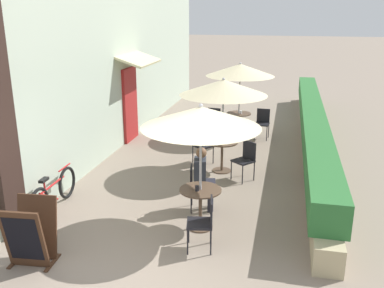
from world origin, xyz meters
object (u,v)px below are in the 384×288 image
patio_umbrella_near (201,117)px  cafe_chair_mid_right (246,158)px  patio_table_near (200,201)px  coffee_cup_near (197,188)px  bicycle_leaning (54,193)px  menu_board (31,233)px  cafe_chair_near_left (197,184)px  coffee_cup_far (241,112)px  patio_umbrella_mid (223,87)px  cafe_chair_mid_left (201,144)px  cafe_chair_near_right (204,220)px  seated_patron_near_left (203,176)px  patio_table_far (238,120)px  patio_table_mid (222,151)px  cafe_chair_far_right (262,121)px  coffee_cup_mid (220,139)px  patio_umbrella_far (240,70)px  cafe_chair_far_left (215,119)px

patio_umbrella_near → cafe_chair_mid_right: size_ratio=2.55×
patio_table_near → coffee_cup_near: bearing=-121.2°
bicycle_leaning → menu_board: 1.83m
bicycle_leaning → cafe_chair_mid_right: bearing=32.7°
cafe_chair_near_left → coffee_cup_far: (0.24, 5.02, 0.25)m
patio_umbrella_mid → patio_table_near: bearing=-88.7°
cafe_chair_mid_left → menu_board: (-1.58, -4.81, -0.03)m
coffee_cup_far → patio_umbrella_near: bearing=-90.4°
bicycle_leaning → cafe_chair_near_right: bearing=-15.7°
cafe_chair_mid_left → menu_board: size_ratio=0.88×
seated_patron_near_left → bicycle_leaning: 2.86m
cafe_chair_mid_right → patio_table_far: 3.39m
patio_table_mid → menu_board: menu_board is taller
cafe_chair_far_right → menu_board: 7.94m
cafe_chair_mid_right → coffee_cup_mid: (-0.66, 0.46, 0.25)m
patio_umbrella_near → cafe_chair_mid_right: patio_umbrella_near is taller
cafe_chair_mid_left → patio_table_far: size_ratio=1.20×
patio_table_far → seated_patron_near_left: bearing=-90.7°
patio_umbrella_far → cafe_chair_mid_left: bearing=-103.7°
patio_umbrella_near → coffee_cup_far: patio_umbrella_near is taller
patio_umbrella_far → cafe_chair_far_left: (-0.71, -0.01, -1.48)m
seated_patron_near_left → cafe_chair_mid_right: seated_patron_near_left is taller
cafe_chair_mid_right → patio_umbrella_mid: bearing=6.2°
patio_umbrella_mid → menu_board: bearing=-116.2°
patio_umbrella_near → coffee_cup_mid: 3.13m
patio_table_near → patio_table_far: 5.76m
bicycle_leaning → seated_patron_near_left: bearing=10.6°
patio_table_far → coffee_cup_near: bearing=-90.1°
patio_umbrella_mid → bicycle_leaning: bearing=-136.0°
seated_patron_near_left → coffee_cup_near: (0.05, -0.77, 0.08)m
patio_table_near → patio_table_mid: size_ratio=1.00×
patio_table_near → cafe_chair_near_left: 0.71m
patio_umbrella_near → patio_umbrella_mid: same height
cafe_chair_near_left → cafe_chair_far_right: size_ratio=1.00×
cafe_chair_near_right → cafe_chair_far_right: bearing=-14.8°
cafe_chair_mid_left → cafe_chair_mid_right: bearing=6.2°
patio_umbrella_near → cafe_chair_mid_right: bearing=77.6°
cafe_chair_near_left → cafe_chair_far_left: bearing=175.3°
patio_umbrella_mid → coffee_cup_far: patio_umbrella_mid is taller
coffee_cup_mid → cafe_chair_far_left: cafe_chair_far_left is taller
patio_table_mid → coffee_cup_mid: (-0.07, 0.08, 0.26)m
patio_table_mid → cafe_chair_far_left: (-0.67, 2.94, 0.01)m
coffee_cup_far → cafe_chair_mid_left: bearing=-105.4°
patio_umbrella_near → seated_patron_near_left: patio_umbrella_near is taller
cafe_chair_mid_left → cafe_chair_far_left: same height
cafe_chair_far_right → cafe_chair_near_left: bearing=85.5°
patio_umbrella_far → cafe_chair_near_right: bearing=-87.9°
cafe_chair_near_right → patio_table_mid: bearing=-6.3°
menu_board → patio_table_near: bearing=30.8°
patio_table_mid → cafe_chair_far_left: 3.02m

